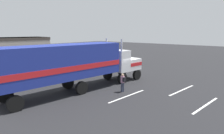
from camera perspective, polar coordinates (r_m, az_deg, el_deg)
name	(u,v)px	position (r m, az deg, el deg)	size (l,w,h in m)	color
ground_plane	(123,80)	(21.18, 3.12, -3.81)	(120.00, 120.00, 0.00)	#232326
lane_stripe_near	(127,96)	(16.07, 4.55, -8.51)	(4.40, 0.16, 0.01)	silver
lane_stripe_mid	(182,90)	(18.63, 19.88, -6.44)	(4.40, 0.16, 0.01)	silver
lane_stripe_far	(206,105)	(15.65, 25.85, -10.10)	(4.40, 0.16, 0.01)	silver
semi_truck	(75,63)	(17.07, -10.89, 1.18)	(14.36, 4.26, 4.50)	silver
person_bystander	(123,82)	(16.90, 3.16, -4.39)	(0.35, 0.47, 1.63)	#2D3347
parked_bus	(73,54)	(27.92, -11.45, 3.78)	(11.03, 2.71, 3.40)	silver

